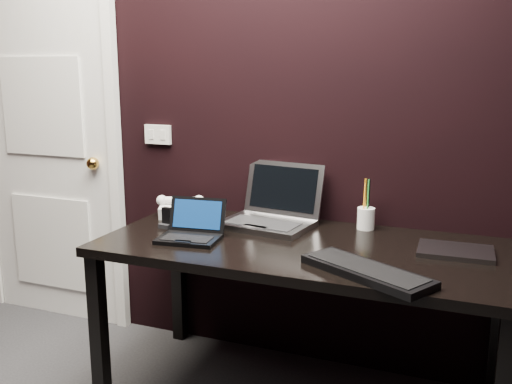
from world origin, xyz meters
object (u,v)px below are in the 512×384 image
at_px(closed_laptop, 455,251).
at_px(desk_phone, 181,208).
at_px(ext_keyboard, 366,271).
at_px(desk, 302,261).
at_px(silver_laptop, 271,214).
at_px(door, 47,142).
at_px(mobile_phone, 166,220).
at_px(pen_cup, 366,217).
at_px(netbook, 191,232).

distance_m(closed_laptop, desk_phone, 1.31).
relative_size(ext_keyboard, closed_laptop, 1.75).
distance_m(desk, silver_laptop, 0.34).
xyz_separation_m(desk, ext_keyboard, (0.32, -0.28, 0.09)).
bearing_deg(ext_keyboard, closed_laptop, 52.64).
xyz_separation_m(door, desk_phone, (0.95, -0.17, -0.26)).
distance_m(mobile_phone, pen_cup, 0.92).
distance_m(door, closed_laptop, 2.29).
relative_size(desk, ext_keyboard, 3.29).
height_order(mobile_phone, pen_cup, pen_cup).
height_order(closed_laptop, mobile_phone, mobile_phone).
relative_size(mobile_phone, pen_cup, 0.40).
distance_m(desk, netbook, 0.49).
bearing_deg(silver_laptop, mobile_phone, -153.11).
bearing_deg(netbook, mobile_phone, 147.98).
bearing_deg(silver_laptop, ext_keyboard, -42.46).
relative_size(door, pen_cup, 9.14).
relative_size(netbook, ext_keyboard, 0.54).
bearing_deg(closed_laptop, desk, -171.19).
relative_size(door, desk, 1.26).
height_order(netbook, ext_keyboard, netbook).
relative_size(closed_laptop, desk_phone, 1.19).
xyz_separation_m(desk, netbook, (-0.46, -0.12, 0.11)).
xyz_separation_m(netbook, mobile_phone, (-0.19, 0.12, 0.00)).
bearing_deg(desk, pen_cup, 57.04).
xyz_separation_m(ext_keyboard, pen_cup, (-0.12, 0.59, 0.04)).
height_order(door, pen_cup, door).
distance_m(door, silver_laptop, 1.46).
bearing_deg(mobile_phone, door, 159.42).
distance_m(netbook, pen_cup, 0.80).
xyz_separation_m(closed_laptop, desk_phone, (-1.30, 0.12, 0.03)).
bearing_deg(silver_laptop, closed_laptop, -8.80).
distance_m(ext_keyboard, desk_phone, 1.13).
bearing_deg(netbook, closed_laptop, 11.21).
relative_size(closed_laptop, pen_cup, 1.26).
height_order(netbook, silver_laptop, silver_laptop).
height_order(ext_keyboard, closed_laptop, ext_keyboard).
bearing_deg(desk_phone, ext_keyboard, -25.54).
bearing_deg(mobile_phone, desk_phone, 100.64).
height_order(netbook, desk_phone, netbook).
bearing_deg(door, mobile_phone, -20.58).
relative_size(door, silver_laptop, 4.79).
bearing_deg(pen_cup, ext_keyboard, -78.73).
bearing_deg(desk_phone, silver_laptop, 1.53).
bearing_deg(silver_laptop, desk_phone, -178.47).
bearing_deg(closed_laptop, ext_keyboard, -127.36).
distance_m(silver_laptop, mobile_phone, 0.49).
distance_m(door, mobile_phone, 1.09).
xyz_separation_m(netbook, closed_laptop, (1.07, 0.21, -0.02)).
relative_size(silver_laptop, ext_keyboard, 0.86).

